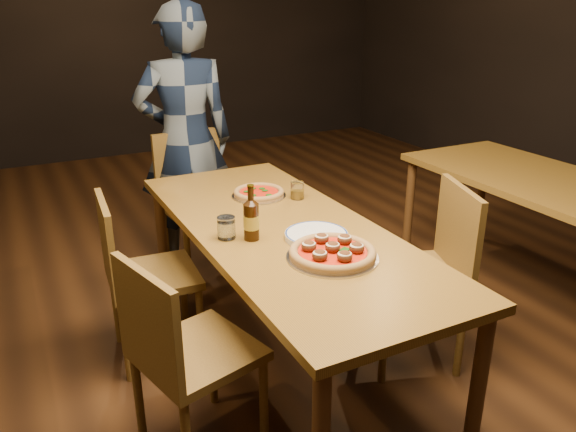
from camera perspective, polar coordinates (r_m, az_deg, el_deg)
name	(u,v)px	position (r m, az deg, el deg)	size (l,w,h in m)	color
ground	(284,362)	(2.96, -0.46, -14.64)	(9.00, 9.00, 0.00)	black
table_main	(283,241)	(2.62, -0.50, -2.54)	(0.80, 2.00, 0.75)	brown
table_right	(567,198)	(3.55, 26.47, 1.64)	(0.80, 2.00, 0.75)	brown
chair_main_nw	(197,351)	(2.28, -9.18, -13.35)	(0.42, 0.42, 0.91)	brown
chair_main_sw	(153,274)	(2.88, -13.55, -5.76)	(0.42, 0.42, 0.91)	brown
chair_main_e	(413,273)	(2.83, 12.62, -5.68)	(0.44, 0.44, 0.95)	brown
chair_end	(202,205)	(3.65, -8.69, 1.06)	(0.46, 0.46, 0.98)	brown
pizza_meatball	(332,252)	(2.28, 4.54, -3.67)	(0.38, 0.38, 0.07)	#B7B7BF
pizza_margherita	(259,193)	(2.99, -2.98, 2.37)	(0.29, 0.29, 0.04)	#B7B7BF
plate_stack	(316,236)	(2.46, 2.90, -2.00)	(0.28, 0.28, 0.03)	white
beer_bottle	(251,220)	(2.43, -3.75, -0.46)	(0.07, 0.07, 0.24)	black
water_glass	(226,228)	(2.46, -6.28, -1.19)	(0.08, 0.08, 0.10)	white
amber_glass	(297,190)	(2.94, 0.95, 2.62)	(0.07, 0.07, 0.09)	#986B11
diner	(185,141)	(3.74, -10.38, 7.50)	(0.63, 0.42, 1.74)	black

